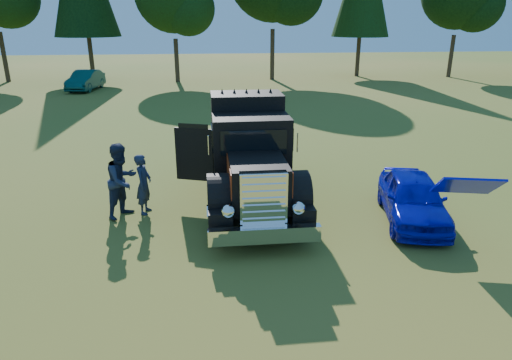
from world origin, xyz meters
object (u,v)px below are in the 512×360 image
at_px(diamond_t_truck, 249,159).
at_px(distant_teal_car, 86,80).
at_px(hotrod_coupe, 413,198).
at_px(spectator_near, 144,184).
at_px(spectator_far, 122,180).

height_order(diamond_t_truck, distant_teal_car, diamond_t_truck).
bearing_deg(hotrod_coupe, distant_teal_car, 119.65).
bearing_deg(hotrod_coupe, diamond_t_truck, 156.63).
xyz_separation_m(diamond_t_truck, spectator_near, (-2.92, -0.51, -0.45)).
distance_m(diamond_t_truck, spectator_far, 3.52).
bearing_deg(spectator_near, hotrod_coupe, -89.28).
bearing_deg(distant_teal_car, spectator_near, -65.46).
height_order(diamond_t_truck, spectator_far, diamond_t_truck).
relative_size(spectator_near, spectator_far, 0.82).
relative_size(spectator_near, distant_teal_car, 0.39).
height_order(hotrod_coupe, distant_teal_car, hotrod_coupe).
xyz_separation_m(diamond_t_truck, hotrod_coupe, (4.12, -1.78, -0.65)).
bearing_deg(diamond_t_truck, spectator_near, -170.14).
bearing_deg(diamond_t_truck, spectator_far, -169.32).
relative_size(hotrod_coupe, spectator_near, 2.53).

